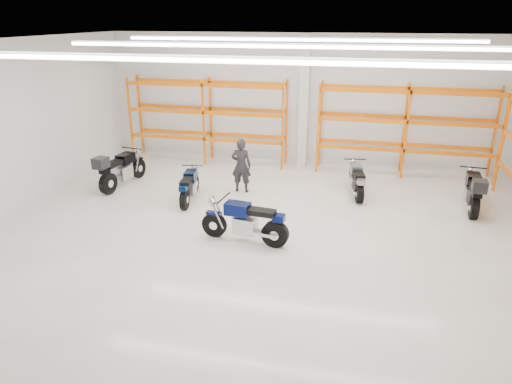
% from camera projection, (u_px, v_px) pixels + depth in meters
% --- Properties ---
extents(ground, '(14.00, 14.00, 0.00)m').
position_uv_depth(ground, '(270.00, 235.00, 11.16)').
color(ground, beige).
rests_on(ground, ground).
extents(room_shell, '(14.02, 12.02, 4.51)m').
position_uv_depth(room_shell, '(272.00, 100.00, 10.00)').
color(room_shell, white).
rests_on(room_shell, ground).
extents(motorcycle_main, '(2.17, 0.73, 1.06)m').
position_uv_depth(motorcycle_main, '(248.00, 223.00, 10.64)').
color(motorcycle_main, black).
rests_on(motorcycle_main, ground).
extents(motorcycle_back_a, '(0.78, 2.31, 1.19)m').
position_uv_depth(motorcycle_back_a, '(119.00, 170.00, 14.07)').
color(motorcycle_back_a, black).
rests_on(motorcycle_back_a, ground).
extents(motorcycle_back_b, '(0.62, 1.89, 0.93)m').
position_uv_depth(motorcycle_back_b, '(189.00, 187.00, 13.05)').
color(motorcycle_back_b, black).
rests_on(motorcycle_back_b, ground).
extents(motorcycle_back_c, '(0.67, 1.96, 0.97)m').
position_uv_depth(motorcycle_back_c, '(356.00, 181.00, 13.49)').
color(motorcycle_back_c, black).
rests_on(motorcycle_back_c, ground).
extents(motorcycle_back_d, '(0.71, 2.23, 1.14)m').
position_uv_depth(motorcycle_back_d, '(473.00, 192.00, 12.37)').
color(motorcycle_back_d, black).
rests_on(motorcycle_back_d, ground).
extents(standing_man, '(0.61, 0.41, 1.65)m').
position_uv_depth(standing_man, '(241.00, 166.00, 13.65)').
color(standing_man, black).
rests_on(standing_man, ground).
extents(structural_column, '(0.32, 0.32, 4.50)m').
position_uv_depth(structural_column, '(304.00, 102.00, 15.64)').
color(structural_column, white).
rests_on(structural_column, ground).
extents(pallet_racking_back_left, '(5.67, 0.87, 3.00)m').
position_uv_depth(pallet_racking_back_left, '(207.00, 113.00, 16.21)').
color(pallet_racking_back_left, orange).
rests_on(pallet_racking_back_left, ground).
extents(pallet_racking_back_right, '(5.67, 0.87, 3.00)m').
position_uv_depth(pallet_racking_back_right, '(406.00, 122.00, 14.79)').
color(pallet_racking_back_right, orange).
rests_on(pallet_racking_back_right, ground).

